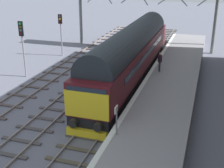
# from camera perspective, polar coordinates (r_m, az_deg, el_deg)

# --- Properties ---
(ground_plane) EXTENTS (140.00, 140.00, 0.00)m
(ground_plane) POSITION_cam_1_polar(r_m,az_deg,el_deg) (21.40, -0.55, -4.58)
(ground_plane) COLOR slate
(ground_plane) RESTS_ON ground
(track_main) EXTENTS (2.50, 60.00, 0.15)m
(track_main) POSITION_cam_1_polar(r_m,az_deg,el_deg) (21.37, -0.55, -4.45)
(track_main) COLOR slate
(track_main) RESTS_ON ground
(track_adjacent_west) EXTENTS (2.50, 60.00, 0.15)m
(track_adjacent_west) POSITION_cam_1_polar(r_m,az_deg,el_deg) (22.57, -8.70, -3.27)
(track_adjacent_west) COLOR gray
(track_adjacent_west) RESTS_ON ground
(track_adjacent_far_west) EXTENTS (2.50, 60.00, 0.15)m
(track_adjacent_far_west) POSITION_cam_1_polar(r_m,az_deg,el_deg) (24.32, -16.44, -2.08)
(track_adjacent_far_west) COLOR gray
(track_adjacent_far_west) RESTS_ON ground
(station_platform) EXTENTS (4.00, 44.00, 1.01)m
(station_platform) POSITION_cam_1_polar(r_m,az_deg,el_deg) (20.44, 9.10, -4.60)
(station_platform) COLOR gray
(station_platform) RESTS_ON ground
(diesel_locomotive) EXTENTS (2.74, 20.13, 4.68)m
(diesel_locomotive) POSITION_cam_1_polar(r_m,az_deg,el_deg) (25.82, 3.56, 5.83)
(diesel_locomotive) COLOR black
(diesel_locomotive) RESTS_ON ground
(signal_post_near) EXTENTS (0.44, 0.22, 4.94)m
(signal_post_near) POSITION_cam_1_polar(r_m,az_deg,el_deg) (27.66, -16.28, 7.59)
(signal_post_near) COLOR gray
(signal_post_near) RESTS_ON ground
(signal_post_mid) EXTENTS (0.44, 0.22, 4.51)m
(signal_post_mid) POSITION_cam_1_polar(r_m,az_deg,el_deg) (33.80, -9.47, 9.94)
(signal_post_mid) COLOR gray
(signal_post_mid) RESTS_ON ground
(platform_number_sign) EXTENTS (0.10, 0.44, 1.62)m
(platform_number_sign) POSITION_cam_1_polar(r_m,az_deg,el_deg) (15.79, 0.83, -5.90)
(platform_number_sign) COLOR slate
(platform_number_sign) RESTS_ON station_platform
(waiting_passenger) EXTENTS (0.43, 0.49, 1.64)m
(waiting_passenger) POSITION_cam_1_polar(r_m,az_deg,el_deg) (25.70, 8.86, 4.39)
(waiting_passenger) COLOR #283540
(waiting_passenger) RESTS_ON station_platform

